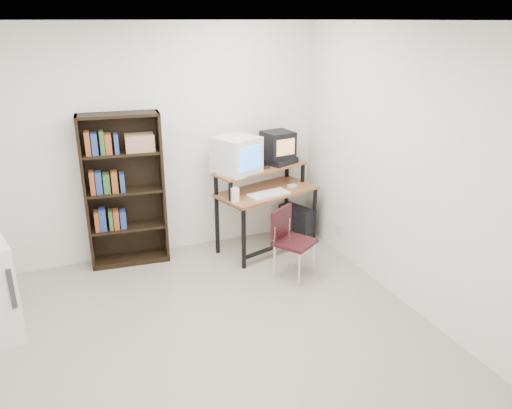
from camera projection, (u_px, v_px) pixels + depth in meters
name	position (u px, v px, depth m)	size (l,w,h in m)	color
floor	(206.00, 345.00, 4.26)	(4.00, 4.00, 0.01)	#A69C89
ceiling	(193.00, 20.00, 3.35)	(4.00, 4.00, 0.01)	white
back_wall	(150.00, 144.00, 5.54)	(4.00, 0.01, 2.60)	white
front_wall	(335.00, 355.00, 2.07)	(4.00, 0.01, 2.60)	white
right_wall	(413.00, 173.00, 4.52)	(0.01, 4.00, 2.60)	white
computer_desk	(266.00, 194.00, 5.85)	(1.29, 0.90, 0.98)	#92592F
crt_monitor	(237.00, 155.00, 5.60)	(0.57, 0.57, 0.41)	white
vcr	(281.00, 161.00, 5.97)	(0.36, 0.26, 0.08)	black
crt_tv	(278.00, 144.00, 5.94)	(0.38, 0.38, 0.31)	black
cd_spindle	(265.00, 167.00, 5.80)	(0.12, 0.12, 0.05)	#26262B
keyboard	(269.00, 195.00, 5.66)	(0.47, 0.21, 0.04)	white
mousepad	(293.00, 187.00, 5.95)	(0.22, 0.18, 0.01)	black
mouse	(292.00, 186.00, 5.94)	(0.10, 0.06, 0.03)	white
desk_speaker	(235.00, 195.00, 5.44)	(0.08, 0.07, 0.17)	white
pc_tower	(297.00, 223.00, 6.24)	(0.20, 0.45, 0.42)	black
school_chair	(290.00, 236.00, 5.26)	(0.52, 0.52, 0.76)	black
bookshelf	(124.00, 188.00, 5.44)	(0.87, 0.36, 1.70)	black
wall_outlet	(339.00, 228.00, 5.86)	(0.02, 0.08, 0.12)	beige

